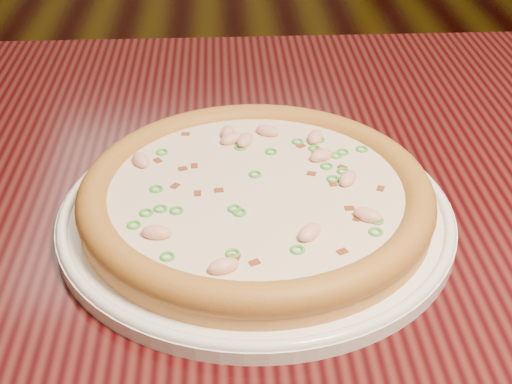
{
  "coord_description": "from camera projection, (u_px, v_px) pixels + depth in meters",
  "views": [
    {
      "loc": [
        0.18,
        -1.29,
        1.12
      ],
      "look_at": [
        0.21,
        -0.77,
        0.78
      ],
      "focal_mm": 50.0,
      "sensor_mm": 36.0,
      "label": 1
    }
  ],
  "objects": [
    {
      "name": "ground",
      "position": [
        152.0,
        292.0,
        1.68
      ],
      "size": [
        9.0,
        9.0,
        0.0
      ],
      "primitive_type": "plane",
      "color": "black"
    },
    {
      "name": "hero_table",
      "position": [
        369.0,
        266.0,
        0.74
      ],
      "size": [
        1.2,
        0.8,
        0.75
      ],
      "color": "black",
      "rests_on": "ground"
    },
    {
      "name": "plate",
      "position": [
        256.0,
        212.0,
        0.63
      ],
      "size": [
        0.35,
        0.35,
        0.02
      ],
      "color": "white",
      "rests_on": "hero_table"
    },
    {
      "name": "pizza",
      "position": [
        256.0,
        195.0,
        0.62
      ],
      "size": [
        0.31,
        0.31,
        0.03
      ],
      "color": "#C58348",
      "rests_on": "plate"
    }
  ]
}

